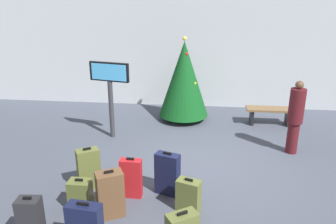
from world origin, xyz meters
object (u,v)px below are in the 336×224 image
Objects in this scene: flight_info_kiosk at (110,85)px; suitcase_8 at (131,178)px; suitcase_4 at (188,195)px; suitcase_6 at (31,221)px; suitcase_7 at (110,194)px; holiday_tree at (184,79)px; traveller_0 at (295,116)px; suitcase_0 at (80,194)px; suitcase_5 at (89,169)px; waiting_bench at (270,112)px; suitcase_3 at (167,174)px.

flight_info_kiosk reaches higher than suitcase_8.
suitcase_4 is 2.45m from suitcase_6.
suitcase_8 is (0.22, 0.58, -0.03)m from suitcase_7.
suitcase_4 is 1.08m from suitcase_8.
holiday_tree is 3.97× the size of suitcase_4.
holiday_tree is 2.89× the size of suitcase_7.
suitcase_6 is at bearing -92.15° from flight_info_kiosk.
traveller_0 reaches higher than suitcase_4.
suitcase_5 is (-0.06, 0.63, 0.13)m from suitcase_0.
flight_info_kiosk is 2.50× the size of suitcase_8.
flight_info_kiosk is at bearing 94.86° from suitcase_5.
traveller_0 is 3.38m from suitcase_4.
waiting_bench is (2.42, -0.15, -0.86)m from holiday_tree.
waiting_bench is at bearing 17.36° from flight_info_kiosk.
flight_info_kiosk is at bearing 125.66° from suitcase_4.
traveller_0 is (4.33, -0.45, -0.48)m from flight_info_kiosk.
suitcase_5 is at bearing 164.93° from suitcase_4.
suitcase_0 is at bearing 65.29° from suitcase_6.
suitcase_6 is (-0.41, -0.88, 0.10)m from suitcase_0.
suitcase_6 is (-4.29, -5.20, 0.01)m from waiting_bench.
flight_info_kiosk is 3.23m from suitcase_0.
suitcase_8 reaches higher than suitcase_6.
suitcase_4 is 1.95m from suitcase_5.
suitcase_6 is at bearing -155.73° from suitcase_4.
suitcase_3 is 2.35m from suitcase_6.
suitcase_4 is 1.29m from suitcase_7.
holiday_tree reaches higher than suitcase_3.
suitcase_7 reaches higher than waiting_bench.
holiday_tree is 3.13× the size of suitcase_6.
suitcase_7 reaches higher than suitcase_6.
holiday_tree reaches higher than suitcase_6.
flight_info_kiosk reaches higher than suitcase_0.
suitcase_7 is at bearing -126.55° from waiting_bench.
suitcase_0 is at bearing 165.07° from suitcase_7.
traveller_0 is at bearing -36.02° from holiday_tree.
flight_info_kiosk is 2.32× the size of suitcase_3.
suitcase_8 reaches higher than suitcase_0.
suitcase_3 is (-2.46, -3.72, 0.04)m from waiting_bench.
suitcase_0 is (0.26, -3.02, -1.11)m from flight_info_kiosk.
traveller_0 is 2.82× the size of suitcase_4.
flight_info_kiosk is 4.38m from traveller_0.
suitcase_3 is 0.65m from suitcase_8.
holiday_tree is 4.31× the size of suitcase_0.
suitcase_8 is at bearing -146.92° from traveller_0.
holiday_tree is at bearing 79.01° from suitcase_7.
suitcase_6 is at bearing -129.50° from waiting_bench.
suitcase_3 is at bearing -55.38° from flight_info_kiosk.
flight_info_kiosk is 1.13× the size of traveller_0.
suitcase_3 reaches higher than suitcase_8.
waiting_bench is at bearing 43.14° from suitcase_5.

